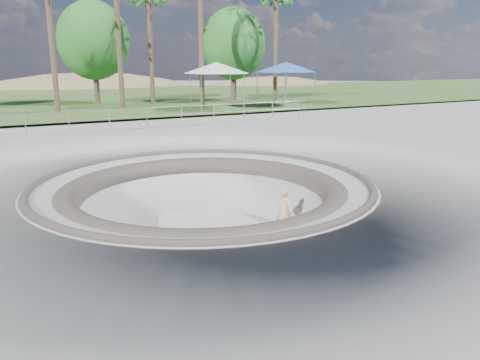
{
  "coord_description": "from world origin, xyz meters",
  "views": [
    {
      "loc": [
        -5.53,
        -12.65,
        3.52
      ],
      "look_at": [
        1.3,
        0.06,
        -0.1
      ],
      "focal_mm": 35.0,
      "sensor_mm": 36.0,
      "label": 1
    }
  ],
  "objects": [
    {
      "name": "ground",
      "position": [
        0.0,
        0.0,
        0.0
      ],
      "size": [
        180.0,
        180.0,
        0.0
      ],
      "primitive_type": "plane",
      "color": "#ACACA7",
      "rests_on": "ground"
    },
    {
      "name": "distant_hills",
      "position": [
        3.78,
        57.17,
        -7.02
      ],
      "size": [
        103.2,
        45.0,
        28.6
      ],
      "color": "olive",
      "rests_on": "ground"
    },
    {
      "name": "grass_strip",
      "position": [
        0.0,
        34.0,
        0.22
      ],
      "size": [
        180.0,
        36.0,
        0.12
      ],
      "color": "#3F5F26",
      "rests_on": "ground"
    },
    {
      "name": "skater",
      "position": [
        2.33,
        -0.98,
        -1.03
      ],
      "size": [
        0.55,
        0.67,
        1.59
      ],
      "primitive_type": "imported",
      "rotation": [
        0.0,
        0.0,
        1.92
      ],
      "color": "tan",
      "rests_on": "skateboard"
    },
    {
      "name": "skate_bowl",
      "position": [
        0.0,
        0.0,
        -1.83
      ],
      "size": [
        14.0,
        14.0,
        4.1
      ],
      "color": "#ACACA7",
      "rests_on": "ground"
    },
    {
      "name": "canopy_blue",
      "position": [
        14.94,
        18.0,
        3.2
      ],
      "size": [
        6.45,
        6.45,
        3.33
      ],
      "color": "gray",
      "rests_on": "ground"
    },
    {
      "name": "bushy_tree_right",
      "position": [
        13.48,
        23.85,
        5.08
      ],
      "size": [
        5.49,
        4.99,
        7.92
      ],
      "color": "#4F3D2D",
      "rests_on": "ground"
    },
    {
      "name": "safety_railing",
      "position": [
        0.0,
        12.0,
        0.69
      ],
      "size": [
        25.0,
        0.06,
        1.03
      ],
      "color": "gray",
      "rests_on": "ground"
    },
    {
      "name": "skateboard",
      "position": [
        2.33,
        -0.98,
        -1.84
      ],
      "size": [
        0.75,
        0.48,
        0.08
      ],
      "color": "olive",
      "rests_on": "ground"
    },
    {
      "name": "canopy_white",
      "position": [
        9.05,
        18.0,
        3.17
      ],
      "size": [
        6.45,
        6.45,
        3.3
      ],
      "color": "gray",
      "rests_on": "ground"
    },
    {
      "name": "bushy_tree_mid",
      "position": [
        2.55,
        27.12,
        5.25
      ],
      "size": [
        5.68,
        5.16,
        8.19
      ],
      "color": "#4F3D2D",
      "rests_on": "ground"
    }
  ]
}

